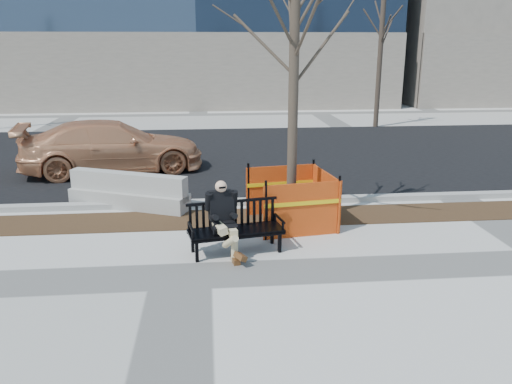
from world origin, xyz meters
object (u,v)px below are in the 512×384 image
at_px(sedan, 114,171).
at_px(jersey_barrier_left, 130,207).
at_px(tree_fence, 291,224).
at_px(seated_man, 223,253).
at_px(bench, 236,252).

height_order(sedan, jersey_barrier_left, sedan).
bearing_deg(sedan, tree_fence, -149.02).
xyz_separation_m(seated_man, tree_fence, (1.38, 1.32, 0.00)).
xyz_separation_m(bench, seated_man, (-0.22, 0.00, 0.00)).
xyz_separation_m(tree_fence, jersey_barrier_left, (-3.35, 1.40, 0.00)).
bearing_deg(sedan, bench, -163.90).
relative_size(bench, sedan, 0.33).
relative_size(sedan, jersey_barrier_left, 1.80).
bearing_deg(tree_fence, seated_man, -136.41).
distance_m(bench, tree_fence, 1.76).
xyz_separation_m(seated_man, sedan, (-2.85, 6.06, 0.00)).
bearing_deg(sedan, jersey_barrier_left, -175.91).
bearing_deg(bench, jersey_barrier_left, 118.04).
height_order(bench, jersey_barrier_left, bench).
relative_size(bench, jersey_barrier_left, 0.60).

